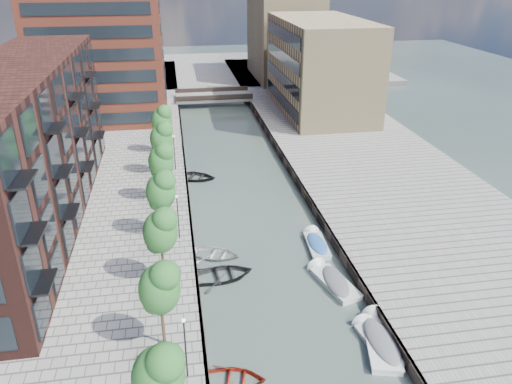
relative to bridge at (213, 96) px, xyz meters
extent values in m
plane|color=#38473F|center=(0.00, -32.00, -1.39)|extent=(300.00, 300.00, 0.00)
cube|color=gray|center=(16.00, -32.00, -0.89)|extent=(20.00, 140.00, 1.00)
cube|color=#332823|center=(-6.10, -32.00, -0.89)|extent=(0.25, 140.00, 1.00)
cube|color=#332823|center=(6.10, -32.00, -0.89)|extent=(0.25, 140.00, 1.00)
cube|color=gray|center=(0.00, 28.00, -0.89)|extent=(80.00, 40.00, 1.00)
cube|color=black|center=(-20.00, -42.00, 6.61)|extent=(8.00, 38.00, 14.00)
cube|color=brown|center=(-17.00, -7.00, 14.61)|extent=(18.00, 18.00, 30.00)
cube|color=tan|center=(16.00, -10.00, 6.61)|extent=(12.00, 25.00, 14.00)
cube|color=tan|center=(16.00, 16.00, 7.61)|extent=(12.00, 20.00, 16.00)
cube|color=gray|center=(0.00, 0.00, -0.09)|extent=(13.00, 6.00, 0.60)
cube|color=#332823|center=(0.00, -2.80, 0.51)|extent=(13.00, 0.40, 0.80)
cube|color=#332823|center=(0.00, 2.80, 0.51)|extent=(13.00, 0.40, 0.80)
ellipsoid|color=#225D26|center=(-8.50, -68.00, 3.93)|extent=(2.50, 2.50, 3.25)
cylinder|color=#382619|center=(-8.50, -61.00, 1.21)|extent=(0.20, 0.20, 3.20)
ellipsoid|color=#225D26|center=(-8.50, -61.00, 3.93)|extent=(2.50, 2.50, 3.25)
cylinder|color=#382619|center=(-8.50, -54.00, 1.21)|extent=(0.20, 0.20, 3.20)
ellipsoid|color=#225D26|center=(-8.50, -54.00, 3.93)|extent=(2.50, 2.50, 3.25)
cylinder|color=#382619|center=(-8.50, -47.00, 1.21)|extent=(0.20, 0.20, 3.20)
ellipsoid|color=#225D26|center=(-8.50, -47.00, 3.93)|extent=(2.50, 2.50, 3.25)
cylinder|color=#382619|center=(-8.50, -40.00, 1.21)|extent=(0.20, 0.20, 3.20)
ellipsoid|color=#225D26|center=(-8.50, -40.00, 3.93)|extent=(2.50, 2.50, 3.25)
cylinder|color=#382619|center=(-8.50, -33.00, 1.21)|extent=(0.20, 0.20, 3.20)
ellipsoid|color=#225D26|center=(-8.50, -33.00, 3.93)|extent=(2.50, 2.50, 3.25)
cylinder|color=#382619|center=(-8.50, -26.00, 1.21)|extent=(0.20, 0.20, 3.20)
ellipsoid|color=#225D26|center=(-8.50, -26.00, 3.93)|extent=(2.50, 2.50, 3.25)
cylinder|color=black|center=(-7.20, -64.00, 1.61)|extent=(0.10, 0.10, 4.00)
sphere|color=#FFF2CC|center=(-7.20, -64.00, 3.61)|extent=(0.24, 0.24, 0.24)
cylinder|color=black|center=(-7.20, -48.00, 1.61)|extent=(0.10, 0.10, 4.00)
sphere|color=#FFF2CC|center=(-7.20, -48.00, 3.61)|extent=(0.24, 0.24, 0.24)
cylinder|color=black|center=(-7.20, -32.00, 1.61)|extent=(0.10, 0.10, 4.00)
sphere|color=#FFF2CC|center=(-7.20, -32.00, 3.61)|extent=(0.24, 0.24, 0.24)
imported|color=black|center=(-4.11, -53.11, -1.39)|extent=(5.52, 4.26, 1.06)
imported|color=maroon|center=(-4.60, -63.95, -1.39)|extent=(4.54, 3.64, 0.84)
imported|color=#B2B2B0|center=(-4.32, -49.85, -1.39)|extent=(5.12, 4.47, 0.88)
imported|color=black|center=(-5.20, -32.85, -1.39)|extent=(6.05, 5.19, 1.06)
cube|color=white|center=(5.29, -62.55, -1.34)|extent=(2.99, 5.34, 0.71)
cube|color=white|center=(5.29, -62.55, -0.95)|extent=(3.10, 5.47, 0.11)
cone|color=white|center=(5.87, -60.10, -1.28)|extent=(2.04, 1.40, 1.86)
ellipsoid|color=#595B60|center=(5.29, -62.55, -0.90)|extent=(2.78, 4.89, 0.61)
cube|color=#B4B4B2|center=(5.21, -62.60, -1.35)|extent=(2.19, 4.32, 0.58)
cube|color=#B4B4B2|center=(5.21, -62.60, -1.03)|extent=(2.27, 4.42, 0.09)
cone|color=#B4B4B2|center=(4.87, -60.56, -1.30)|extent=(1.64, 1.05, 1.52)
cube|color=beige|center=(4.59, -49.89, -1.34)|extent=(1.81, 4.31, 0.60)
cube|color=beige|center=(4.59, -49.89, -1.02)|extent=(1.89, 4.40, 0.09)
cone|color=beige|center=(4.71, -47.78, -1.30)|extent=(1.61, 0.92, 1.56)
ellipsoid|color=#22569F|center=(4.59, -49.89, -0.98)|extent=(1.70, 3.93, 0.51)
cube|color=silver|center=(4.40, -55.65, -1.34)|extent=(2.92, 5.00, 0.67)
cube|color=silver|center=(4.40, -55.65, -0.98)|extent=(3.03, 5.12, 0.10)
cone|color=silver|center=(3.78, -53.38, -1.29)|extent=(1.92, 1.35, 1.74)
ellipsoid|color=#515258|center=(4.40, -55.65, -0.93)|extent=(2.71, 4.58, 0.57)
imported|color=#B3B4B8|center=(11.39, -9.60, 0.31)|extent=(2.58, 4.40, 1.41)
camera|label=1|loc=(-6.90, -86.02, 21.31)|focal=35.00mm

